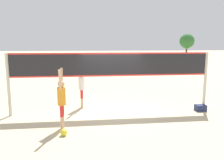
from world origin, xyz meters
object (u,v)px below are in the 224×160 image
player_spiker (62,98)px  volleyball (64,132)px  parked_car_mid (79,58)px  player_blocker (82,84)px  gear_bag (200,108)px  volleyball_net (112,70)px  tree_left_cluster (187,41)px  parked_car_near (142,57)px

player_spiker → volleyball: size_ratio=9.33×
parked_car_mid → volleyball: bearing=-84.2°
player_blocker → gear_bag: bearing=78.1°
volleyball_net → parked_car_mid: (-2.23, 30.38, -1.23)m
volleyball_net → tree_left_cluster: (19.54, 34.24, 1.79)m
parked_car_mid → parked_car_near: bearing=3.7°
volleyball_net → gear_bag: volleyball_net is taller
gear_bag → parked_car_mid: bearing=101.3°
volleyball → parked_car_near: 34.17m
tree_left_cluster → volleyball_net: bearing=-119.7°
gear_bag → volleyball: bearing=-160.6°
volleyball → parked_car_near: size_ratio=0.05×
parked_car_near → player_blocker: bearing=-117.3°
player_blocker → volleyball: (-0.52, -3.09, -0.98)m
volleyball → volleyball_net: bearing=51.4°
volleyball → player_spiker: bearing=99.3°
player_spiker → tree_left_cluster: bearing=-30.8°
volleyball → parked_car_mid: bearing=90.7°
parked_car_near → parked_car_mid: (-11.29, 0.26, -0.04)m
gear_bag → tree_left_cluster: bearing=65.6°
player_spiker → player_blocker: bearing=-13.9°
player_spiker → parked_car_near: (10.96, 31.81, -0.47)m
player_blocker → parked_car_near: player_blocker is taller
volleyball_net → parked_car_near: 31.48m
parked_car_near → parked_car_mid: parked_car_near is taller
parked_car_mid → tree_left_cluster: 22.32m
player_spiker → tree_left_cluster: size_ratio=0.41×
volleyball_net → gear_bag: (3.87, -0.27, -1.69)m
volleyball_net → parked_car_mid: 30.48m
player_blocker → gear_bag: 5.36m
player_blocker → gear_bag: size_ratio=4.78×
parked_car_near → player_spiker: bearing=-116.9°
parked_car_near → gear_bag: bearing=-107.5°
volleyball_net → player_spiker: volleyball_net is taller
parked_car_mid → player_spiker: bearing=-84.4°
player_blocker → tree_left_cluster: tree_left_cluster is taller
player_blocker → volleyball_net: bearing=57.5°
gear_bag → parked_car_near: bearing=80.3°
volleyball_net → volleyball: volleyball_net is taller
volleyball_net → parked_car_near: bearing=73.3°
volleyball_net → gear_bag: bearing=-3.9°
player_spiker → volleyball: player_spiker is taller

